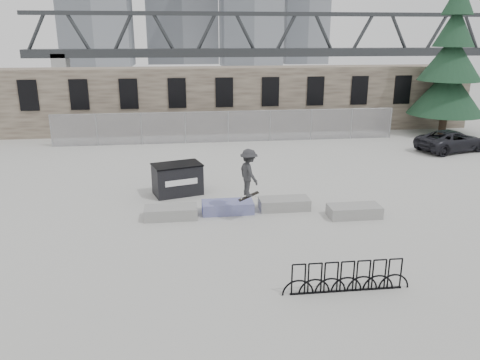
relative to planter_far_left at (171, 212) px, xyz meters
name	(u,v)px	position (x,y,z in m)	size (l,w,h in m)	color
ground	(260,211)	(3.50, 0.29, -0.24)	(120.00, 120.00, 0.00)	#B5B5B0
stone_wall	(223,99)	(3.50, 16.53, 2.01)	(36.00, 2.58, 4.50)	brown
chainlink_fence	(228,126)	(3.50, 12.79, 0.79)	(22.06, 0.06, 2.02)	gray
planter_far_left	(171,212)	(0.00, 0.00, 0.00)	(2.00, 0.90, 0.45)	#959592
planter_center_left	(228,207)	(2.21, 0.31, 0.00)	(2.00, 0.90, 0.45)	#353CA1
planter_center_right	(284,203)	(4.50, 0.41, 0.00)	(2.00, 0.90, 0.45)	#959592
planter_offset	(354,211)	(7.00, -0.73, 0.00)	(2.00, 0.90, 0.45)	#959592
dumpster	(177,179)	(0.26, 2.81, 0.44)	(2.33, 1.78, 1.36)	black
bike_rack	(347,277)	(4.84, -5.99, 0.19)	(3.59, 0.08, 0.90)	black
spruce_tree	(450,67)	(18.61, 13.41, 4.38)	(5.04, 5.04, 11.50)	#38281E
truss_bridge	(266,52)	(13.50, 55.29, 3.89)	(70.00, 3.00, 9.80)	#2D3033
suv	(452,141)	(16.55, 8.72, 0.38)	(2.07, 4.48, 1.25)	black
skateboarder	(249,173)	(2.91, -0.63, 1.64)	(0.98, 1.29, 1.95)	#2B2B2D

